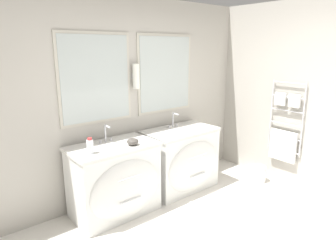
{
  "coord_description": "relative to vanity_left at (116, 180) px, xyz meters",
  "views": [
    {
      "loc": [
        -2.01,
        -1.34,
        1.98
      ],
      "look_at": [
        0.22,
        1.37,
        1.11
      ],
      "focal_mm": 32.0,
      "sensor_mm": 36.0,
      "label": 1
    }
  ],
  "objects": [
    {
      "name": "wall_back",
      "position": [
        0.41,
        0.4,
        0.87
      ],
      "size": [
        5.57,
        0.17,
        2.6
      ],
      "color": "#B2ADA3",
      "rests_on": "ground_plane"
    },
    {
      "name": "amenity_bowl",
      "position": [
        0.19,
        -0.11,
        0.47
      ],
      "size": [
        0.14,
        0.14,
        0.08
      ],
      "color": "#4C4742",
      "rests_on": "vanity_left"
    },
    {
      "name": "toiletry_bottle",
      "position": [
        -0.32,
        -0.06,
        0.51
      ],
      "size": [
        0.07,
        0.07,
        0.18
      ],
      "color": "silver",
      "rests_on": "vanity_left"
    },
    {
      "name": "vanity_left",
      "position": [
        0.0,
        0.0,
        0.0
      ],
      "size": [
        1.02,
        0.67,
        0.86
      ],
      "color": "white",
      "rests_on": "ground_plane"
    },
    {
      "name": "vanity_right",
      "position": [
        1.06,
        0.0,
        0.0
      ],
      "size": [
        1.02,
        0.67,
        0.86
      ],
      "color": "white",
      "rests_on": "ground_plane"
    },
    {
      "name": "faucet_right",
      "position": [
        1.06,
        0.18,
        0.53
      ],
      "size": [
        0.17,
        0.13,
        0.21
      ],
      "color": "silver",
      "rests_on": "vanity_right"
    },
    {
      "name": "wall_right",
      "position": [
        2.42,
        -0.7,
        0.85
      ],
      "size": [
        0.13,
        3.94,
        2.6
      ],
      "color": "#B2ADA3",
      "rests_on": "ground_plane"
    },
    {
      "name": "waste_bin",
      "position": [
        2.09,
        -0.56,
        -0.32
      ],
      "size": [
        0.23,
        0.23,
        0.24
      ],
      "color": "silver",
      "rests_on": "ground_plane"
    },
    {
      "name": "faucet_left",
      "position": [
        0.0,
        0.18,
        0.53
      ],
      "size": [
        0.17,
        0.13,
        0.21
      ],
      "color": "silver",
      "rests_on": "vanity_left"
    }
  ]
}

